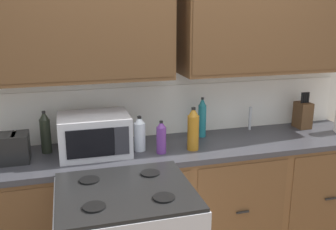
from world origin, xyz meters
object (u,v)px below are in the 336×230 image
Objects in this scene: microwave at (94,134)px; bottle_violet at (161,137)px; bottle_clear at (140,134)px; toaster at (7,149)px; bottle_dark at (45,132)px; bottle_teal at (202,118)px; knife_block at (303,114)px; bottle_amber at (193,129)px.

bottle_violet is at bearing -14.26° from microwave.
microwave reaches higher than bottle_clear.
toaster is at bearing -179.40° from microwave.
toaster is (-0.57, -0.01, -0.04)m from microwave.
microwave is 1.59× the size of bottle_dark.
bottle_violet is (1.02, -0.11, 0.02)m from toaster.
knife_block is at bearing -0.25° from bottle_teal.
bottle_violet is 0.93× the size of bottle_clear.
bottle_dark is (-2.09, -0.03, 0.03)m from knife_block.
bottle_dark is at bearing -178.18° from bottle_teal.
bottle_teal reaches higher than bottle_clear.
bottle_amber is 1.23× the size of bottle_clear.
bottle_amber reaches higher than knife_block.
knife_block is 0.98× the size of bottle_teal.
bottle_amber is at bearing -9.06° from microwave.
knife_block is 0.92m from bottle_teal.
bottle_teal is (0.85, 0.15, 0.01)m from microwave.
bottle_teal is at bearing 6.32° from toaster.
bottle_dark is at bearing -179.08° from knife_block.
bottle_teal reaches higher than bottle_dark.
bottle_teal is 1.35× the size of bottle_violet.
bottle_clear is at bearing -1.08° from toaster.
bottle_clear is (0.31, -0.02, -0.02)m from microwave.
knife_block is at bearing 13.35° from bottle_amber.
bottle_dark is at bearing 26.36° from toaster.
bottle_clear is at bearing 145.81° from bottle_violet.
microwave is 2.04× the size of bottle_violet.
microwave is at bearing -169.91° from bottle_teal.
bottle_clear reaches higher than toaster.
microwave is at bearing 170.94° from bottle_amber.
knife_block reaches higher than toaster.
bottle_amber reaches higher than toaster.
bottle_dark is (0.24, 0.12, 0.05)m from toaster.
bottle_teal is at bearing 33.44° from bottle_violet.
bottle_amber is (1.25, -0.10, 0.06)m from toaster.
bottle_teal is 0.48m from bottle_violet.
bottle_teal is at bearing 57.49° from bottle_amber.
knife_block is (1.77, 0.15, -0.02)m from microwave.
toaster is 0.27m from bottle_dark.
bottle_violet is (0.45, -0.11, -0.03)m from microwave.
microwave is 1.53× the size of bottle_amber.
toaster is 0.88× the size of bottle_teal.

